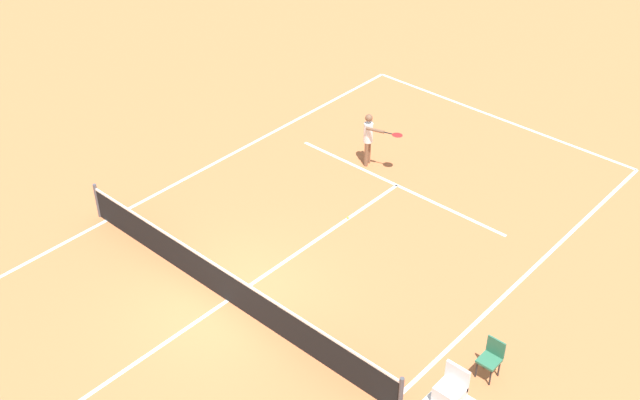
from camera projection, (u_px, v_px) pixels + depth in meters
ground_plane at (228, 300)px, 19.45m from camera, size 60.00×60.00×0.00m
court_lines at (228, 300)px, 19.45m from camera, size 9.99×24.82×0.01m
tennis_net at (226, 285)px, 19.17m from camera, size 10.59×0.10×1.07m
player_serving at (370, 135)px, 23.96m from camera, size 1.33×0.52×1.73m
tennis_ball at (348, 218)px, 22.20m from camera, size 0.07×0.07×0.07m
courtside_chair_mid at (491, 357)px, 17.18m from camera, size 0.44×0.46×0.95m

